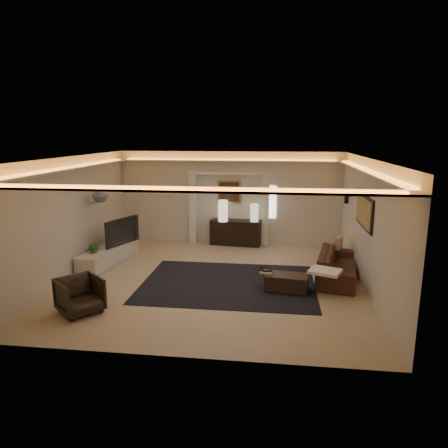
# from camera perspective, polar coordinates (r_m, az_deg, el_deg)

# --- Properties ---
(floor) EXTENTS (7.00, 7.00, 0.00)m
(floor) POSITION_cam_1_polar(r_m,az_deg,el_deg) (9.90, -1.60, -7.80)
(floor) COLOR tan
(floor) RESTS_ON ground
(ceiling) EXTENTS (7.00, 7.00, 0.00)m
(ceiling) POSITION_cam_1_polar(r_m,az_deg,el_deg) (9.30, -1.71, 9.20)
(ceiling) COLOR white
(ceiling) RESTS_ON ground
(wall_back) EXTENTS (7.00, 0.00, 7.00)m
(wall_back) POSITION_cam_1_polar(r_m,az_deg,el_deg) (12.91, 0.73, 3.65)
(wall_back) COLOR beige
(wall_back) RESTS_ON ground
(wall_front) EXTENTS (7.00, 0.00, 7.00)m
(wall_front) POSITION_cam_1_polar(r_m,az_deg,el_deg) (6.18, -6.66, -6.29)
(wall_front) COLOR beige
(wall_front) RESTS_ON ground
(wall_left) EXTENTS (0.00, 7.00, 7.00)m
(wall_left) POSITION_cam_1_polar(r_m,az_deg,el_deg) (10.61, -20.69, 0.90)
(wall_left) COLOR beige
(wall_left) RESTS_ON ground
(wall_right) EXTENTS (0.00, 7.00, 7.00)m
(wall_right) POSITION_cam_1_polar(r_m,az_deg,el_deg) (9.61, 19.44, -0.13)
(wall_right) COLOR beige
(wall_right) RESTS_ON ground
(cove_soffit) EXTENTS (7.00, 7.00, 0.04)m
(cove_soffit) POSITION_cam_1_polar(r_m,az_deg,el_deg) (9.32, -1.70, 7.49)
(cove_soffit) COLOR silver
(cove_soffit) RESTS_ON ceiling
(daylight_slit) EXTENTS (0.25, 0.03, 1.00)m
(daylight_slit) POSITION_cam_1_polar(r_m,az_deg,el_deg) (12.83, 6.73, 3.05)
(daylight_slit) COLOR white
(daylight_slit) RESTS_ON wall_back
(area_rug) EXTENTS (4.00, 3.00, 0.01)m
(area_rug) POSITION_cam_1_polar(r_m,az_deg,el_deg) (9.66, 0.59, -8.28)
(area_rug) COLOR black
(area_rug) RESTS_ON ground
(pilaster_left) EXTENTS (0.22, 0.20, 2.20)m
(pilaster_left) POSITION_cam_1_polar(r_m,az_deg,el_deg) (13.05, -4.35, 2.15)
(pilaster_left) COLOR silver
(pilaster_left) RESTS_ON ground
(pilaster_right) EXTENTS (0.22, 0.20, 2.20)m
(pilaster_right) POSITION_cam_1_polar(r_m,az_deg,el_deg) (12.79, 5.81, 1.92)
(pilaster_right) COLOR silver
(pilaster_right) RESTS_ON ground
(alcove_header) EXTENTS (2.52, 0.20, 0.12)m
(alcove_header) POSITION_cam_1_polar(r_m,az_deg,el_deg) (12.71, 0.69, 7.15)
(alcove_header) COLOR silver
(alcove_header) RESTS_ON wall_back
(painting_frame) EXTENTS (0.74, 0.04, 0.74)m
(painting_frame) POSITION_cam_1_polar(r_m,az_deg,el_deg) (12.85, 0.72, 4.51)
(painting_frame) COLOR tan
(painting_frame) RESTS_ON wall_back
(painting_canvas) EXTENTS (0.62, 0.02, 0.62)m
(painting_canvas) POSITION_cam_1_polar(r_m,az_deg,el_deg) (12.83, 0.71, 4.50)
(painting_canvas) COLOR #4C2D1E
(painting_canvas) RESTS_ON wall_back
(art_panel_frame) EXTENTS (0.04, 1.64, 0.74)m
(art_panel_frame) POSITION_cam_1_polar(r_m,az_deg,el_deg) (9.85, 19.02, 1.67)
(art_panel_frame) COLOR black
(art_panel_frame) RESTS_ON wall_right
(art_panel_gold) EXTENTS (0.02, 1.50, 0.62)m
(art_panel_gold) POSITION_cam_1_polar(r_m,az_deg,el_deg) (9.84, 18.87, 1.67)
(art_panel_gold) COLOR tan
(art_panel_gold) RESTS_ON wall_right
(wall_sconce) EXTENTS (0.12, 0.12, 0.22)m
(wall_sconce) POSITION_cam_1_polar(r_m,az_deg,el_deg) (11.67, 16.73, 3.32)
(wall_sconce) COLOR black
(wall_sconce) RESTS_ON wall_right
(wall_niche) EXTENTS (0.10, 0.55, 0.04)m
(wall_niche) POSITION_cam_1_polar(r_m,az_deg,el_deg) (11.78, -17.37, 3.21)
(wall_niche) COLOR silver
(wall_niche) RESTS_ON wall_left
(console) EXTENTS (1.61, 0.65, 0.78)m
(console) POSITION_cam_1_polar(r_m,az_deg,el_deg) (12.85, 1.63, -1.17)
(console) COLOR black
(console) RESTS_ON ground
(lamp_left) EXTENTS (0.36, 0.36, 0.66)m
(lamp_left) POSITION_cam_1_polar(r_m,az_deg,el_deg) (12.52, -0.15, 1.71)
(lamp_left) COLOR #FFEEC5
(lamp_left) RESTS_ON console
(lamp_right) EXTENTS (0.31, 0.31, 0.55)m
(lamp_right) POSITION_cam_1_polar(r_m,az_deg,el_deg) (12.55, 4.27, 1.70)
(lamp_right) COLOR beige
(lamp_right) RESTS_ON console
(media_ledge) EXTENTS (0.90, 2.38, 0.43)m
(media_ledge) POSITION_cam_1_polar(r_m,az_deg,el_deg) (11.53, -15.74, -4.15)
(media_ledge) COLOR beige
(media_ledge) RESTS_ON ground
(tv) EXTENTS (1.25, 0.61, 0.74)m
(tv) POSITION_cam_1_polar(r_m,az_deg,el_deg) (11.64, -14.47, -0.90)
(tv) COLOR black
(tv) RESTS_ON media_ledge
(figurine) EXTENTS (0.20, 0.20, 0.41)m
(figurine) POSITION_cam_1_polar(r_m,az_deg,el_deg) (12.45, -13.63, -0.84)
(figurine) COLOR black
(figurine) RESTS_ON media_ledge
(ginger_jar) EXTENTS (0.43, 0.43, 0.41)m
(ginger_jar) POSITION_cam_1_polar(r_m,az_deg,el_deg) (11.26, -16.95, 3.99)
(ginger_jar) COLOR #3C474F
(ginger_jar) RESTS_ON wall_niche
(plant) EXTENTS (0.42, 0.42, 0.67)m
(plant) POSITION_cam_1_polar(r_m,az_deg,el_deg) (11.04, -17.74, -4.42)
(plant) COLOR #245617
(plant) RESTS_ON ground
(sofa) EXTENTS (2.36, 1.28, 0.65)m
(sofa) POSITION_cam_1_polar(r_m,az_deg,el_deg) (10.28, 15.61, -5.58)
(sofa) COLOR black
(sofa) RESTS_ON ground
(throw_blanket) EXTENTS (0.78, 0.72, 0.07)m
(throw_blanket) POSITION_cam_1_polar(r_m,az_deg,el_deg) (9.07, 13.93, -6.43)
(throw_blanket) COLOR white
(throw_blanket) RESTS_ON sofa
(throw_pillow) EXTENTS (0.27, 0.45, 0.43)m
(throw_pillow) POSITION_cam_1_polar(r_m,az_deg,el_deg) (11.27, 15.72, -2.81)
(throw_pillow) COLOR tan
(throw_pillow) RESTS_ON sofa
(coffee_table) EXTENTS (1.00, 0.64, 0.35)m
(coffee_table) POSITION_cam_1_polar(r_m,az_deg,el_deg) (9.27, 8.75, -8.03)
(coffee_table) COLOR black
(coffee_table) RESTS_ON ground
(bowl) EXTENTS (0.38, 0.38, 0.08)m
(bowl) POSITION_cam_1_polar(r_m,az_deg,el_deg) (9.35, 5.89, -6.18)
(bowl) COLOR black
(bowl) RESTS_ON coffee_table
(magazine) EXTENTS (0.28, 0.21, 0.03)m
(magazine) POSITION_cam_1_polar(r_m,az_deg,el_deg) (9.26, 5.87, -6.52)
(magazine) COLOR beige
(magazine) RESTS_ON coffee_table
(armchair) EXTENTS (1.09, 1.09, 0.71)m
(armchair) POSITION_cam_1_polar(r_m,az_deg,el_deg) (8.54, -19.48, -9.38)
(armchair) COLOR black
(armchair) RESTS_ON ground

